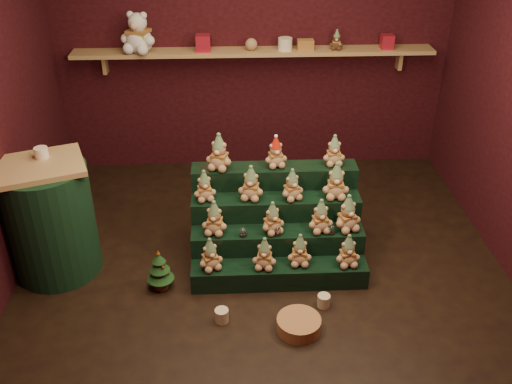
{
  "coord_description": "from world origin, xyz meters",
  "views": [
    {
      "loc": [
        -0.24,
        -3.73,
        2.95
      ],
      "look_at": [
        -0.05,
        0.25,
        0.63
      ],
      "focal_mm": 40.0,
      "sensor_mm": 36.0,
      "label": 1
    }
  ],
  "objects_px": {
    "riser_tier_front": "(279,274)",
    "snow_globe_b": "(277,231)",
    "white_bear": "(138,27)",
    "side_table": "(51,219)",
    "mug_right": "(324,301)",
    "wicker_basket": "(299,324)",
    "brown_bear": "(337,40)",
    "snow_globe_a": "(243,232)",
    "mini_christmas_tree": "(160,270)",
    "mug_left": "(222,315)",
    "snow_globe_c": "(331,229)"
  },
  "relations": [
    {
      "from": "riser_tier_front",
      "to": "snow_globe_b",
      "type": "bearing_deg",
      "value": 92.75
    },
    {
      "from": "snow_globe_b",
      "to": "white_bear",
      "type": "relative_size",
      "value": 0.16
    },
    {
      "from": "riser_tier_front",
      "to": "side_table",
      "type": "bearing_deg",
      "value": 171.08
    },
    {
      "from": "riser_tier_front",
      "to": "mug_right",
      "type": "xyz_separation_m",
      "value": [
        0.32,
        -0.28,
        -0.04
      ]
    },
    {
      "from": "riser_tier_front",
      "to": "wicker_basket",
      "type": "bearing_deg",
      "value": -79.36
    },
    {
      "from": "side_table",
      "to": "brown_bear",
      "type": "distance_m",
      "value": 3.17
    },
    {
      "from": "snow_globe_a",
      "to": "mini_christmas_tree",
      "type": "distance_m",
      "value": 0.72
    },
    {
      "from": "riser_tier_front",
      "to": "mug_right",
      "type": "distance_m",
      "value": 0.43
    },
    {
      "from": "snow_globe_b",
      "to": "mini_christmas_tree",
      "type": "xyz_separation_m",
      "value": [
        -0.93,
        -0.17,
        -0.22
      ]
    },
    {
      "from": "mini_christmas_tree",
      "to": "mug_left",
      "type": "height_order",
      "value": "mini_christmas_tree"
    },
    {
      "from": "snow_globe_a",
      "to": "snow_globe_b",
      "type": "relative_size",
      "value": 1.01
    },
    {
      "from": "snow_globe_c",
      "to": "mug_left",
      "type": "relative_size",
      "value": 0.8
    },
    {
      "from": "riser_tier_front",
      "to": "mini_christmas_tree",
      "type": "xyz_separation_m",
      "value": [
        -0.94,
        -0.01,
        0.09
      ]
    },
    {
      "from": "snow_globe_b",
      "to": "wicker_basket",
      "type": "height_order",
      "value": "snow_globe_b"
    },
    {
      "from": "wicker_basket",
      "to": "white_bear",
      "type": "bearing_deg",
      "value": 117.93
    },
    {
      "from": "white_bear",
      "to": "mug_right",
      "type": "bearing_deg",
      "value": -37.62
    },
    {
      "from": "riser_tier_front",
      "to": "snow_globe_a",
      "type": "distance_m",
      "value": 0.45
    },
    {
      "from": "snow_globe_a",
      "to": "mug_right",
      "type": "height_order",
      "value": "snow_globe_a"
    },
    {
      "from": "snow_globe_a",
      "to": "wicker_basket",
      "type": "xyz_separation_m",
      "value": [
        0.38,
        -0.69,
        -0.35
      ]
    },
    {
      "from": "snow_globe_c",
      "to": "brown_bear",
      "type": "distance_m",
      "value": 2.1
    },
    {
      "from": "snow_globe_c",
      "to": "wicker_basket",
      "type": "relative_size",
      "value": 0.26
    },
    {
      "from": "snow_globe_b",
      "to": "wicker_basket",
      "type": "bearing_deg",
      "value": -81.16
    },
    {
      "from": "mug_right",
      "to": "mini_christmas_tree",
      "type": "bearing_deg",
      "value": 167.87
    },
    {
      "from": "snow_globe_a",
      "to": "mini_christmas_tree",
      "type": "height_order",
      "value": "snow_globe_a"
    },
    {
      "from": "mug_left",
      "to": "mug_right",
      "type": "distance_m",
      "value": 0.79
    },
    {
      "from": "mug_right",
      "to": "brown_bear",
      "type": "relative_size",
      "value": 0.52
    },
    {
      "from": "mug_right",
      "to": "white_bear",
      "type": "bearing_deg",
      "value": 124.4
    },
    {
      "from": "riser_tier_front",
      "to": "mug_right",
      "type": "height_order",
      "value": "riser_tier_front"
    },
    {
      "from": "side_table",
      "to": "mug_right",
      "type": "distance_m",
      "value": 2.24
    },
    {
      "from": "snow_globe_b",
      "to": "mug_left",
      "type": "xyz_separation_m",
      "value": [
        -0.45,
        -0.57,
        -0.35
      ]
    },
    {
      "from": "snow_globe_a",
      "to": "mug_left",
      "type": "bearing_deg",
      "value": -107.08
    },
    {
      "from": "snow_globe_a",
      "to": "mug_right",
      "type": "distance_m",
      "value": 0.82
    },
    {
      "from": "riser_tier_front",
      "to": "snow_globe_b",
      "type": "height_order",
      "value": "snow_globe_b"
    },
    {
      "from": "snow_globe_a",
      "to": "white_bear",
      "type": "height_order",
      "value": "white_bear"
    },
    {
      "from": "white_bear",
      "to": "side_table",
      "type": "bearing_deg",
      "value": -90.71
    },
    {
      "from": "snow_globe_c",
      "to": "side_table",
      "type": "bearing_deg",
      "value": 176.82
    },
    {
      "from": "white_bear",
      "to": "mini_christmas_tree",
      "type": "bearing_deg",
      "value": -63.7
    },
    {
      "from": "mini_christmas_tree",
      "to": "brown_bear",
      "type": "height_order",
      "value": "brown_bear"
    },
    {
      "from": "mug_right",
      "to": "wicker_basket",
      "type": "distance_m",
      "value": 0.33
    },
    {
      "from": "snow_globe_a",
      "to": "side_table",
      "type": "height_order",
      "value": "side_table"
    },
    {
      "from": "riser_tier_front",
      "to": "brown_bear",
      "type": "bearing_deg",
      "value": 70.54
    },
    {
      "from": "snow_globe_a",
      "to": "side_table",
      "type": "bearing_deg",
      "value": 175.36
    },
    {
      "from": "mug_left",
      "to": "brown_bear",
      "type": "xyz_separation_m",
      "value": [
        1.16,
        2.39,
        1.36
      ]
    },
    {
      "from": "snow_globe_c",
      "to": "white_bear",
      "type": "bearing_deg",
      "value": 132.25
    },
    {
      "from": "snow_globe_a",
      "to": "mug_right",
      "type": "bearing_deg",
      "value": -36.3
    },
    {
      "from": "snow_globe_a",
      "to": "mug_left",
      "type": "relative_size",
      "value": 0.76
    },
    {
      "from": "riser_tier_front",
      "to": "mug_right",
      "type": "bearing_deg",
      "value": -41.48
    },
    {
      "from": "snow_globe_c",
      "to": "mug_left",
      "type": "xyz_separation_m",
      "value": [
        -0.88,
        -0.57,
        -0.35
      ]
    },
    {
      "from": "snow_globe_b",
      "to": "white_bear",
      "type": "distance_m",
      "value": 2.49
    },
    {
      "from": "riser_tier_front",
      "to": "brown_bear",
      "type": "xyz_separation_m",
      "value": [
        0.7,
        1.98,
        1.33
      ]
    }
  ]
}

